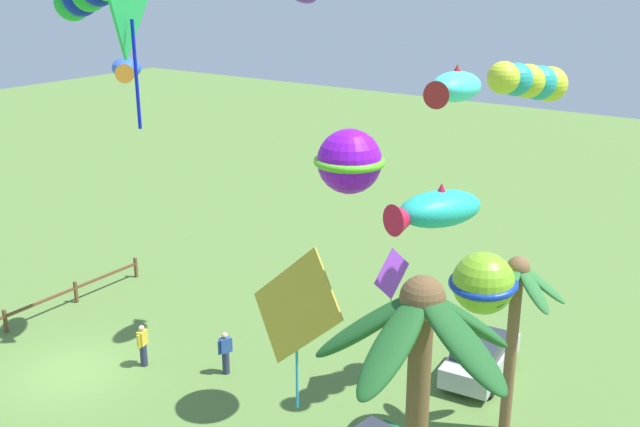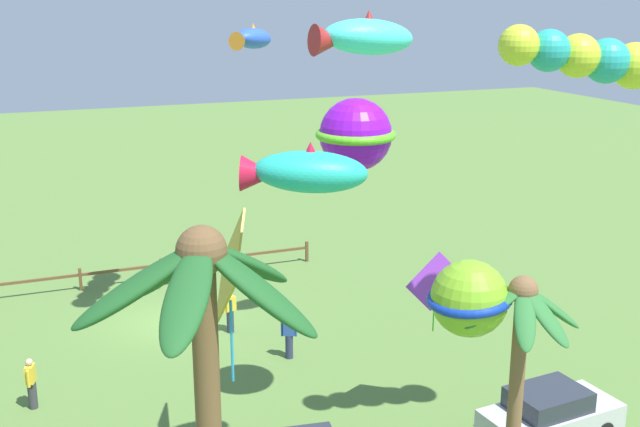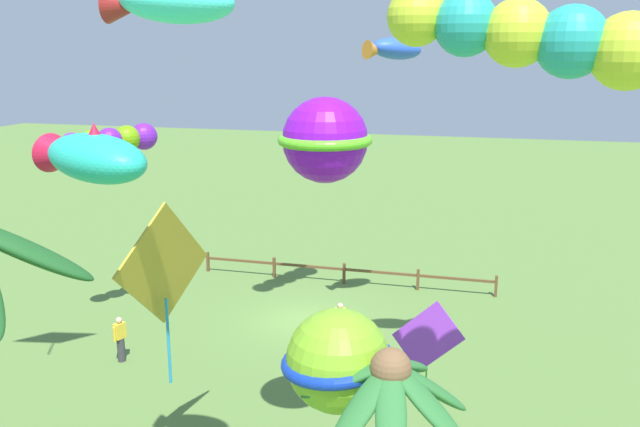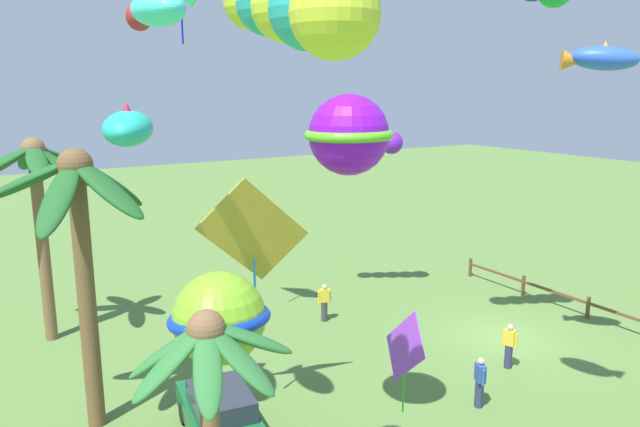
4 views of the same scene
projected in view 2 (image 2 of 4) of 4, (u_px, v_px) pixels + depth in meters
The scene contains 16 objects.
ground_plane at pixel (171, 321), 29.75m from camera, with size 120.00×120.00×0.00m, color #567A38.
palm_tree_1 at pixel (203, 329), 14.34m from camera, with size 4.58×4.53×7.95m.
palm_tree_2 at pixel (520, 334), 18.04m from camera, with size 2.92×3.01×5.79m.
rail_fence at pixel (161, 267), 33.93m from camera, with size 13.47×0.12×0.95m.
parked_car_1 at pixel (550, 414), 21.71m from camera, with size 4.04×2.05×1.51m.
spectator_0 at pixel (230, 311), 28.60m from camera, with size 0.53×0.33×1.59m.
spectator_1 at pixel (289, 336), 26.56m from camera, with size 0.51×0.36×1.59m.
spectator_2 at pixel (31, 383), 23.32m from camera, with size 0.34×0.53×1.59m.
kite_tube_0 at pixel (585, 57), 17.69m from camera, with size 3.92×1.33×1.49m.
kite_fish_2 at pixel (303, 171), 15.29m from camera, with size 2.65×1.86×1.04m.
kite_diamond_3 at pixel (435, 282), 21.95m from camera, with size 1.64×0.39×2.31m.
kite_fish_4 at pixel (252, 38), 27.80m from camera, with size 2.15×2.16×0.95m.
kite_ball_5 at pixel (469, 298), 18.04m from camera, with size 2.02×2.01×1.78m.
kite_ball_6 at pixel (356, 135), 20.13m from camera, with size 2.59×2.59×1.86m.
kite_diamond_10 at pixel (230, 272), 18.96m from camera, with size 0.67×3.25×4.53m.
kite_fish_11 at pixel (363, 37), 15.43m from camera, with size 2.22×1.08×0.92m.
Camera 2 is at (4.88, 27.73, 11.85)m, focal length 44.53 mm.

